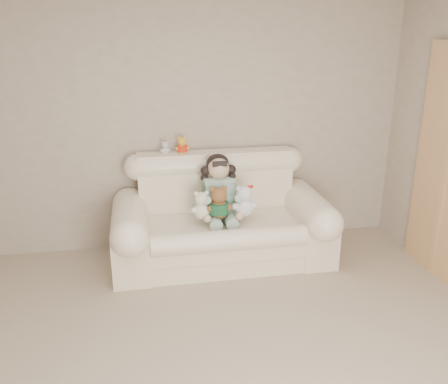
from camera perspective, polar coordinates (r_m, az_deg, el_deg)
wall_back at (r=4.84m, az=-4.69°, el=8.27°), size 4.50×0.00×4.50m
sofa at (r=4.61m, az=-0.23°, el=-2.36°), size 2.10×0.95×1.03m
seated_child at (r=4.61m, az=-0.66°, el=0.65°), size 0.46×0.53×0.65m
brown_teddy at (r=4.43m, az=-0.65°, el=-0.91°), size 0.30×0.27×0.38m
white_cat at (r=4.48m, az=2.41°, el=-0.67°), size 0.29×0.26×0.37m
cream_teddy at (r=4.43m, az=-2.70°, el=-1.26°), size 0.25×0.23×0.32m
yellow_mini_bear at (r=4.75m, az=-5.02°, el=5.76°), size 0.16×0.14×0.21m
grey_mini_plush at (r=4.74m, az=-7.05°, el=5.39°), size 0.12×0.10×0.16m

